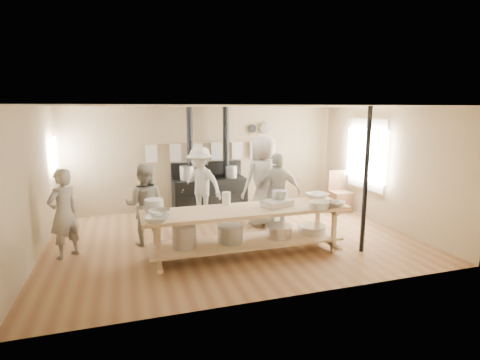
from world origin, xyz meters
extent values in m
plane|color=brown|center=(0.00, 0.00, 0.00)|extent=(7.00, 7.00, 0.00)
plane|color=tan|center=(0.00, 2.50, 1.30)|extent=(7.00, 0.00, 7.00)
plane|color=tan|center=(0.00, -2.50, 1.30)|extent=(7.00, 0.00, 7.00)
plane|color=tan|center=(-3.50, 0.00, 1.30)|extent=(0.00, 5.00, 5.00)
plane|color=tan|center=(3.50, 0.00, 1.30)|extent=(0.00, 5.00, 5.00)
plane|color=#B9AD89|center=(0.00, 0.00, 2.60)|extent=(7.00, 7.00, 0.00)
cube|color=beige|center=(3.47, 0.60, 1.50)|extent=(0.06, 1.35, 1.65)
plane|color=white|center=(3.43, 0.60, 1.50)|extent=(0.00, 1.50, 1.50)
cube|color=beige|center=(3.42, 0.60, 1.50)|extent=(0.02, 0.03, 1.50)
plane|color=white|center=(-3.45, 2.00, 1.60)|extent=(0.00, 0.90, 0.90)
cube|color=black|center=(0.00, 2.10, 0.42)|extent=(1.80, 0.70, 0.85)
cube|color=black|center=(0.00, 2.10, 0.05)|extent=(1.90, 0.75, 0.10)
cube|color=black|center=(0.00, 2.40, 1.05)|extent=(1.80, 0.12, 0.35)
cylinder|color=black|center=(-0.45, 2.15, 1.73)|extent=(0.15, 0.15, 1.75)
cylinder|color=black|center=(0.45, 2.15, 1.73)|extent=(0.15, 0.15, 1.75)
cylinder|color=#B2B2B7|center=(-0.55, 2.10, 1.02)|extent=(0.36, 0.36, 0.34)
cylinder|color=gray|center=(0.55, 2.05, 1.00)|extent=(0.30, 0.30, 0.30)
cylinder|color=tan|center=(0.00, 2.40, 1.72)|extent=(3.00, 0.04, 0.04)
cube|color=white|center=(-1.35, 2.40, 1.50)|extent=(0.28, 0.01, 0.46)
cube|color=white|center=(-0.81, 2.40, 1.50)|extent=(0.28, 0.01, 0.46)
cube|color=white|center=(-0.27, 2.40, 1.50)|extent=(0.28, 0.01, 0.46)
cube|color=white|center=(0.27, 2.40, 1.50)|extent=(0.28, 0.01, 0.46)
cube|color=white|center=(0.81, 2.40, 1.50)|extent=(0.28, 0.01, 0.46)
cube|color=white|center=(1.35, 2.40, 1.50)|extent=(0.28, 0.01, 0.46)
cube|color=tan|center=(1.40, 2.42, 1.90)|extent=(0.50, 0.14, 0.03)
cylinder|color=black|center=(1.25, 2.44, 2.05)|extent=(0.20, 0.04, 0.20)
cylinder|color=silver|center=(1.62, 2.44, 2.05)|extent=(0.32, 0.03, 0.32)
cube|color=tan|center=(0.00, -0.90, 0.82)|extent=(3.60, 0.90, 0.06)
cube|color=tan|center=(0.00, -0.90, 0.25)|extent=(3.40, 0.80, 0.04)
cube|color=tan|center=(0.00, -0.90, 0.20)|extent=(3.30, 0.06, 0.06)
cube|color=tan|center=(-1.55, -1.20, 0.42)|extent=(0.07, 0.07, 0.85)
cube|color=tan|center=(-1.55, -0.60, 0.42)|extent=(0.07, 0.07, 0.85)
cube|color=tan|center=(1.55, -1.20, 0.42)|extent=(0.07, 0.07, 0.85)
cube|color=tan|center=(1.55, -0.60, 0.42)|extent=(0.07, 0.07, 0.85)
cylinder|color=#B2B2B7|center=(-1.10, -0.90, 0.46)|extent=(0.40, 0.40, 0.38)
cylinder|color=gray|center=(-0.30, -0.90, 0.42)|extent=(0.44, 0.44, 0.30)
cylinder|color=silver|center=(0.60, -0.90, 0.38)|extent=(0.48, 0.48, 0.22)
cylinder|color=silver|center=(1.30, -0.90, 0.34)|extent=(0.52, 0.52, 0.14)
cylinder|color=black|center=(2.05, -1.35, 1.30)|extent=(0.08, 0.08, 2.60)
imported|color=#A6A093|center=(-3.03, -0.05, 0.78)|extent=(0.67, 0.66, 1.56)
imported|color=#A6A093|center=(-1.67, 0.18, 0.78)|extent=(0.87, 0.74, 1.56)
imported|color=#A6A093|center=(0.90, 0.66, 1.00)|extent=(1.09, 0.82, 2.01)
imported|color=#A6A093|center=(1.04, 0.20, 0.83)|extent=(1.03, 0.58, 1.66)
imported|color=#A6A093|center=(-0.34, 1.49, 0.85)|extent=(1.23, 1.22, 1.70)
cube|color=brown|center=(3.15, 1.14, 0.25)|extent=(0.49, 0.49, 0.51)
cube|color=brown|center=(3.16, 1.36, 0.73)|extent=(0.48, 0.06, 0.57)
imported|color=white|center=(-1.55, -1.23, 0.90)|extent=(0.48, 0.48, 0.09)
imported|color=silver|center=(-1.50, -0.96, 0.90)|extent=(0.49, 0.49, 0.11)
imported|color=white|center=(1.55, -0.57, 0.90)|extent=(0.51, 0.51, 0.10)
imported|color=silver|center=(1.55, -1.23, 0.90)|extent=(0.33, 0.33, 0.09)
cube|color=#B2B2B7|center=(0.56, -0.92, 0.91)|extent=(0.61, 0.51, 0.11)
cylinder|color=silver|center=(1.22, -1.23, 0.91)|extent=(0.41, 0.41, 0.12)
cylinder|color=gray|center=(0.65, -0.80, 0.98)|extent=(0.30, 0.30, 0.25)
cylinder|color=white|center=(-1.55, -0.57, 0.95)|extent=(0.35, 0.35, 0.20)
cylinder|color=white|center=(-0.28, -0.57, 0.97)|extent=(0.16, 0.16, 0.24)
camera|label=1|loc=(-1.97, -6.86, 2.55)|focal=28.00mm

